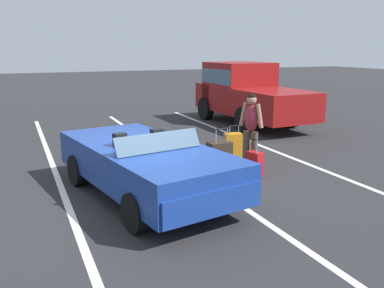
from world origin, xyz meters
TOP-DOWN VIEW (x-y plane):
  - ground_plane at (0.00, 0.00)m, footprint 80.00×80.00m
  - lot_line_near at (0.00, -1.36)m, footprint 18.00×0.12m
  - lot_line_mid at (0.00, 1.34)m, footprint 18.00×0.12m
  - lot_line_far at (0.00, 4.04)m, footprint 18.00×0.12m
  - convertible_car at (0.21, 0.04)m, footprint 4.38×2.47m
  - suitcase_large_black at (-0.48, 1.73)m, footprint 0.33×0.50m
  - suitcase_medium_bright at (-1.66, 2.70)m, footprint 0.33×0.44m
  - suitcase_small_carryon at (-0.29, 2.46)m, footprint 0.38×0.28m
  - duffel_bag at (-1.28, 1.47)m, footprint 0.50×0.70m
  - traveler_person at (-0.81, 2.67)m, footprint 0.57×0.36m
  - parked_pickup_truck_near at (-5.73, 5.44)m, footprint 5.06×2.20m

SIDE VIEW (x-z plane):
  - ground_plane at x=0.00m, z-range 0.00..0.00m
  - lot_line_near at x=0.00m, z-range 0.00..0.00m
  - lot_line_mid at x=0.00m, z-range 0.00..0.00m
  - lot_line_far at x=0.00m, z-range 0.00..0.00m
  - duffel_bag at x=-1.28m, z-range -0.01..0.33m
  - suitcase_small_carryon at x=-0.29m, z-range -0.14..0.65m
  - suitcase_medium_bright at x=-1.66m, z-range -0.10..0.72m
  - suitcase_large_black at x=-0.48m, z-range -0.15..0.89m
  - convertible_car at x=0.21m, z-range -0.03..1.21m
  - traveler_person at x=-0.81m, z-range 0.10..1.76m
  - parked_pickup_truck_near at x=-5.73m, z-range 0.06..2.16m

